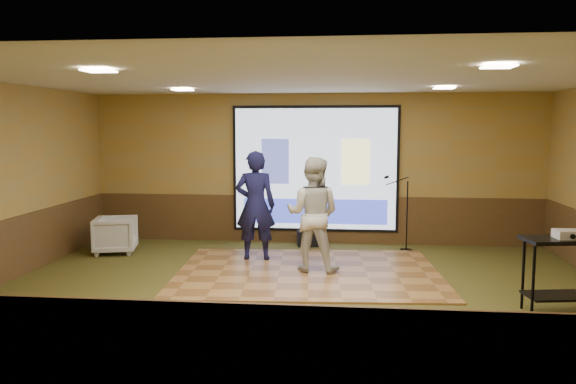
# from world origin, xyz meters

# --- Properties ---
(ground) EXTENTS (9.00, 9.00, 0.00)m
(ground) POSITION_xyz_m (0.00, 0.00, 0.00)
(ground) COLOR #2E3417
(ground) RESTS_ON ground
(room_shell) EXTENTS (9.04, 7.04, 3.02)m
(room_shell) POSITION_xyz_m (0.00, 0.00, 2.09)
(room_shell) COLOR #A18443
(room_shell) RESTS_ON ground
(wainscot_back) EXTENTS (9.00, 0.04, 0.95)m
(wainscot_back) POSITION_xyz_m (0.00, 3.48, 0.47)
(wainscot_back) COLOR #493618
(wainscot_back) RESTS_ON ground
(wainscot_front) EXTENTS (9.00, 0.04, 0.95)m
(wainscot_front) POSITION_xyz_m (0.00, -3.48, 0.47)
(wainscot_front) COLOR #493618
(wainscot_front) RESTS_ON ground
(wainscot_left) EXTENTS (0.04, 7.00, 0.95)m
(wainscot_left) POSITION_xyz_m (-4.48, 0.00, 0.47)
(wainscot_left) COLOR #493618
(wainscot_left) RESTS_ON ground
(projector_screen) EXTENTS (3.32, 0.06, 2.52)m
(projector_screen) POSITION_xyz_m (0.00, 3.44, 1.47)
(projector_screen) COLOR black
(projector_screen) RESTS_ON room_shell
(downlight_nw) EXTENTS (0.32, 0.32, 0.02)m
(downlight_nw) POSITION_xyz_m (-2.20, 1.80, 2.97)
(downlight_nw) COLOR #FFE4BF
(downlight_nw) RESTS_ON room_shell
(downlight_ne) EXTENTS (0.32, 0.32, 0.02)m
(downlight_ne) POSITION_xyz_m (2.20, 1.80, 2.97)
(downlight_ne) COLOR #FFE4BF
(downlight_ne) RESTS_ON room_shell
(downlight_sw) EXTENTS (0.32, 0.32, 0.02)m
(downlight_sw) POSITION_xyz_m (-2.20, -1.50, 2.97)
(downlight_sw) COLOR #FFE4BF
(downlight_sw) RESTS_ON room_shell
(downlight_se) EXTENTS (0.32, 0.32, 0.02)m
(downlight_se) POSITION_xyz_m (2.20, -1.50, 2.97)
(downlight_se) COLOR #FFE4BF
(downlight_se) RESTS_ON room_shell
(dance_floor) EXTENTS (4.37, 3.44, 0.03)m
(dance_floor) POSITION_xyz_m (0.02, 1.07, 0.01)
(dance_floor) COLOR #A7753D
(dance_floor) RESTS_ON ground
(player_left) EXTENTS (0.72, 0.50, 1.90)m
(player_left) POSITION_xyz_m (-0.95, 1.81, 0.98)
(player_left) COLOR #14143E
(player_left) RESTS_ON dance_floor
(player_right) EXTENTS (1.00, 0.85, 1.83)m
(player_right) POSITION_xyz_m (0.09, 1.14, 0.95)
(player_right) COLOR beige
(player_right) RESTS_ON dance_floor
(av_table) EXTENTS (0.93, 0.49, 0.98)m
(av_table) POSITION_xyz_m (3.28, -0.63, 0.69)
(av_table) COLOR black
(av_table) RESTS_ON ground
(projector) EXTENTS (0.32, 0.28, 0.10)m
(projector) POSITION_xyz_m (3.32, -0.66, 1.03)
(projector) COLOR silver
(projector) RESTS_ON av_table
(mic_stand) EXTENTS (0.56, 0.23, 1.43)m
(mic_stand) POSITION_xyz_m (1.72, 2.92, 0.49)
(mic_stand) COLOR black
(mic_stand) RESTS_ON ground
(banquet_chair) EXTENTS (0.90, 0.88, 0.68)m
(banquet_chair) POSITION_xyz_m (-3.63, 2.14, 0.34)
(banquet_chair) COLOR gray
(banquet_chair) RESTS_ON ground
(duffel_bag) EXTENTS (0.53, 0.39, 0.30)m
(duffel_bag) POSITION_xyz_m (-0.09, 3.15, 0.15)
(duffel_bag) COLOR black
(duffel_bag) RESTS_ON ground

